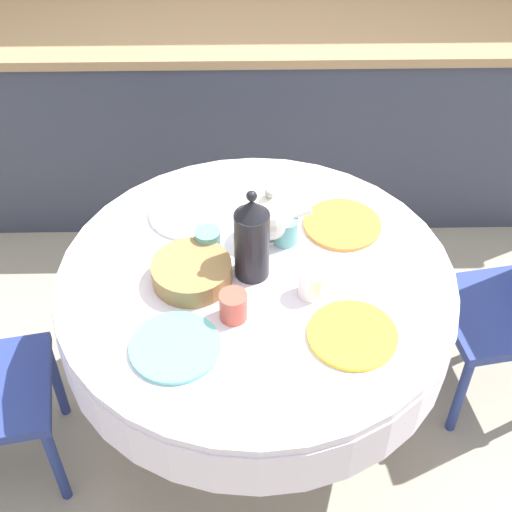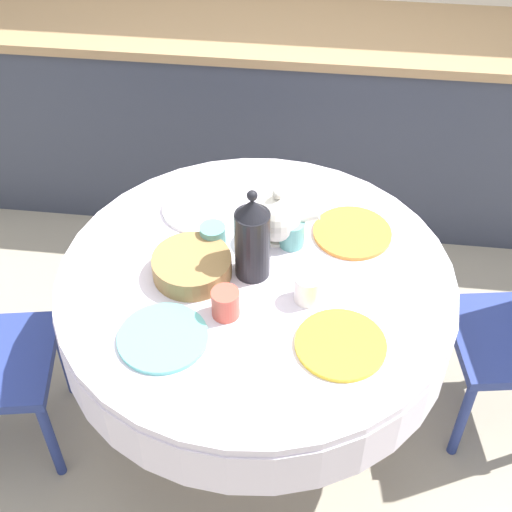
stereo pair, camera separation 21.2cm
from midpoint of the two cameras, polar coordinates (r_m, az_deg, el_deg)
ground_plane at (r=2.77m, az=-2.25°, el=-12.91°), size 12.00×12.00×0.00m
kitchen_counter at (r=3.46m, az=-2.20°, el=11.07°), size 3.24×0.64×0.92m
dining_table at (r=2.27m, az=-2.68°, el=-3.93°), size 1.24×1.24×0.76m
plate_near_left at (r=2.01m, az=-9.53°, el=-7.35°), size 0.26×0.26×0.01m
cup_near_left at (r=2.03m, az=-4.82°, el=-4.16°), size 0.08×0.08×0.09m
plate_near_right at (r=2.01m, az=4.73°, el=-6.46°), size 0.26×0.26×0.01m
cup_near_right at (r=2.09m, az=1.61°, el=-2.30°), size 0.08×0.08×0.09m
plate_far_left at (r=2.41m, az=-8.04°, el=3.25°), size 0.26×0.26×0.01m
cup_far_left at (r=2.24m, az=-6.60°, el=0.99°), size 0.08×0.08×0.09m
plate_far_right at (r=2.35m, az=4.36°, el=2.42°), size 0.26×0.26×0.01m
cup_far_right at (r=2.26m, az=-0.33°, el=1.94°), size 0.08×0.08×0.09m
coffee_carafe at (r=2.09m, az=-3.24°, el=1.25°), size 0.11×0.11×0.32m
teapot at (r=2.25m, az=-1.59°, el=3.09°), size 0.21×0.16×0.20m
bread_basket at (r=2.16m, az=-7.98°, el=-1.43°), size 0.24×0.24×0.07m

